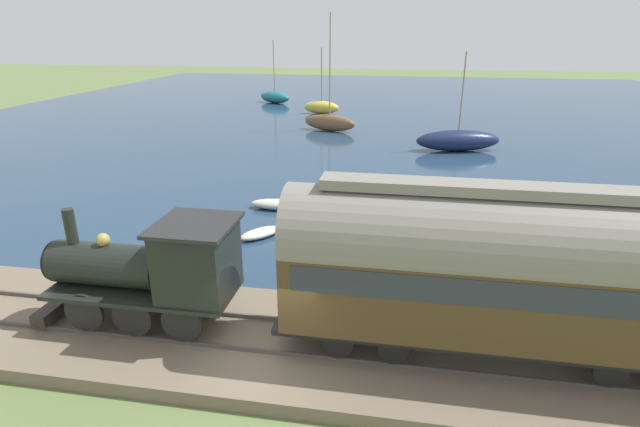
{
  "coord_description": "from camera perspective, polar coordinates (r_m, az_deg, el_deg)",
  "views": [
    {
      "loc": [
        -9.91,
        -3.06,
        8.2
      ],
      "look_at": [
        7.08,
        -0.11,
        1.75
      ],
      "focal_mm": 28.0,
      "sensor_mm": 36.0,
      "label": 1
    }
  ],
  "objects": [
    {
      "name": "ground_plane",
      "position": [
        13.22,
        -6.02,
        -17.96
      ],
      "size": [
        200.0,
        200.0,
        0.0
      ],
      "primitive_type": "plane",
      "color": "#607542"
    },
    {
      "name": "harbor_water",
      "position": [
        54.56,
        6.67,
        11.71
      ],
      "size": [
        80.0,
        80.0,
        0.01
      ],
      "color": "navy",
      "rests_on": "ground"
    },
    {
      "name": "rail_embankment",
      "position": [
        13.98,
        -4.77,
        -14.51
      ],
      "size": [
        5.0,
        56.0,
        0.5
      ],
      "color": "#756651",
      "rests_on": "ground"
    },
    {
      "name": "steam_locomotive",
      "position": [
        14.1,
        -18.29,
        -5.77
      ],
      "size": [
        2.1,
        5.63,
        3.2
      ],
      "color": "black",
      "rests_on": "rail_embankment"
    },
    {
      "name": "passenger_coach",
      "position": [
        12.48,
        20.3,
        -5.78
      ],
      "size": [
        2.34,
        10.83,
        4.45
      ],
      "color": "black",
      "rests_on": "rail_embankment"
    },
    {
      "name": "sailboat_yellow",
      "position": [
        51.41,
        0.18,
        12.06
      ],
      "size": [
        1.53,
        3.66,
        6.39
      ],
      "rotation": [
        0.0,
        0.0,
        -0.07
      ],
      "color": "gold",
      "rests_on": "harbor_water"
    },
    {
      "name": "sailboat_navy",
      "position": [
        36.78,
        15.48,
        8.07
      ],
      "size": [
        3.08,
        6.19,
        6.71
      ],
      "rotation": [
        0.0,
        0.0,
        0.23
      ],
      "color": "#192347",
      "rests_on": "harbor_water"
    },
    {
      "name": "sailboat_teal",
      "position": [
        59.36,
        -5.18,
        13.14
      ],
      "size": [
        3.62,
        4.56,
        6.94
      ],
      "rotation": [
        0.0,
        0.0,
        -0.52
      ],
      "color": "#1E707A",
      "rests_on": "harbor_water"
    },
    {
      "name": "sailboat_brown",
      "position": [
        42.65,
        1.11,
        10.4
      ],
      "size": [
        2.36,
        4.72,
        9.35
      ],
      "rotation": [
        0.0,
        0.0,
        -0.3
      ],
      "color": "brown",
      "rests_on": "harbor_water"
    },
    {
      "name": "rowboat_off_pier",
      "position": [
        18.24,
        6.98,
        -5.48
      ],
      "size": [
        1.12,
        1.93,
        0.5
      ],
      "rotation": [
        0.0,
        0.0,
        0.02
      ],
      "color": "#B7B2A3",
      "rests_on": "harbor_water"
    },
    {
      "name": "rowboat_near_shore",
      "position": [
        23.98,
        -4.84,
        1.04
      ],
      "size": [
        0.93,
        2.66,
        0.47
      ],
      "rotation": [
        0.0,
        0.0,
        -0.01
      ],
      "color": "beige",
      "rests_on": "harbor_water"
    },
    {
      "name": "rowboat_far_out",
      "position": [
        20.89,
        -6.81,
        -2.23
      ],
      "size": [
        1.98,
        1.85,
        0.35
      ],
      "rotation": [
        0.0,
        0.0,
        0.87
      ],
      "color": "beige",
      "rests_on": "harbor_water"
    }
  ]
}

